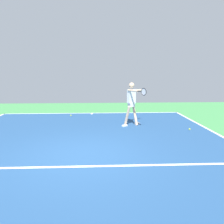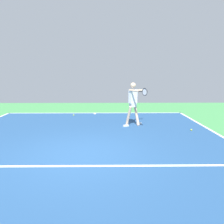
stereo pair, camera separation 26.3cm
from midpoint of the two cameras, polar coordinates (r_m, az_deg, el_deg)
The scene contains 8 objects.
ground_plane at distance 6.20m, azimuth -9.02°, elevation -11.15°, with size 21.01×21.01×0.00m, color #428E4C.
court_surface at distance 6.20m, azimuth -9.02°, elevation -11.13°, with size 9.75×12.83×0.00m, color navy.
court_line_baseline_near at distance 12.32m, azimuth -5.85°, elevation -0.28°, with size 9.75×0.10×0.01m, color white.
court_line_service at distance 5.54m, azimuth -9.85°, elevation -13.84°, with size 7.32×0.10×0.01m, color white.
court_line_centre_mark at distance 12.13m, azimuth -5.90°, elevation -0.45°, with size 0.10×0.30×0.01m, color white.
tennis_player at distance 9.27m, azimuth 4.44°, elevation 2.93°, with size 1.07×1.43×1.85m.
tennis_ball_near_service_line at distance 9.18m, azimuth 18.81°, elevation -4.26°, with size 0.07×0.07×0.07m, color #CCE033.
tennis_ball_by_sideline at distance 11.68m, azimuth -11.31°, elevation -0.86°, with size 0.07×0.07×0.07m, color #CCE033.
Camera 1 is at (-0.55, 5.73, 2.25)m, focal length 35.05 mm.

